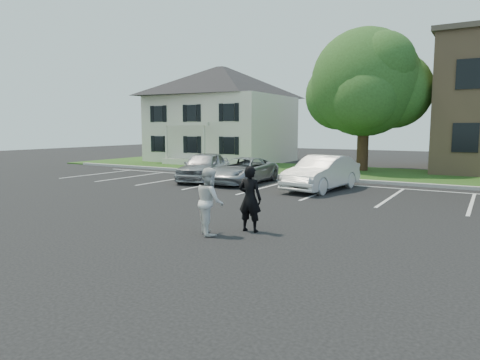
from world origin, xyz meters
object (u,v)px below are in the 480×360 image
object	(u,v)px
car_silver_west	(204,166)
car_white_sedan	(322,173)
man_white_shirt	(210,201)
car_silver_minivan	(243,170)
tree	(367,85)
man_black_suit	(250,199)
house	(222,114)

from	to	relation	value
car_silver_west	car_white_sedan	world-z (taller)	car_white_sedan
man_white_shirt	car_silver_minivan	size ratio (longest dim) A/B	0.38
man_white_shirt	car_silver_west	distance (m)	11.24
tree	car_silver_minivan	size ratio (longest dim) A/B	1.93
man_white_shirt	car_silver_west	size ratio (longest dim) A/B	0.39
man_black_suit	man_white_shirt	size ratio (longest dim) A/B	1.01
tree	man_black_suit	world-z (taller)	tree
tree	car_white_sedan	size ratio (longest dim) A/B	1.92
house	man_white_shirt	world-z (taller)	house
tree	car_silver_west	distance (m)	11.79
man_white_shirt	car_white_sedan	xyz separation A→B (m)	(-0.26, 9.02, -0.11)
tree	man_black_suit	bearing A→B (deg)	-84.91
house	man_white_shirt	xyz separation A→B (m)	(12.99, -20.47, -2.97)
house	car_silver_minivan	distance (m)	14.44
tree	man_black_suit	distance (m)	18.10
house	man_black_suit	distance (m)	24.20
tree	man_white_shirt	world-z (taller)	tree
tree	man_black_suit	size ratio (longest dim) A/B	5.03
car_silver_west	car_white_sedan	bearing A→B (deg)	-15.80
man_white_shirt	car_silver_west	xyz separation A→B (m)	(-6.64, 9.07, -0.11)
house	tree	size ratio (longest dim) A/B	1.17
man_white_shirt	tree	bearing A→B (deg)	-43.75
car_silver_minivan	car_white_sedan	distance (m)	4.19
man_white_shirt	man_black_suit	bearing A→B (deg)	-90.38
house	man_black_suit	xyz separation A→B (m)	(13.73, -19.70, -2.96)
man_white_shirt	car_silver_west	world-z (taller)	man_white_shirt
man_white_shirt	car_white_sedan	distance (m)	9.02
house	car_silver_west	bearing A→B (deg)	-60.88
tree	car_silver_minivan	distance (m)	10.75
house	car_silver_minivan	size ratio (longest dim) A/B	2.26
car_white_sedan	house	bearing A→B (deg)	145.97
tree	car_white_sedan	distance (m)	10.31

